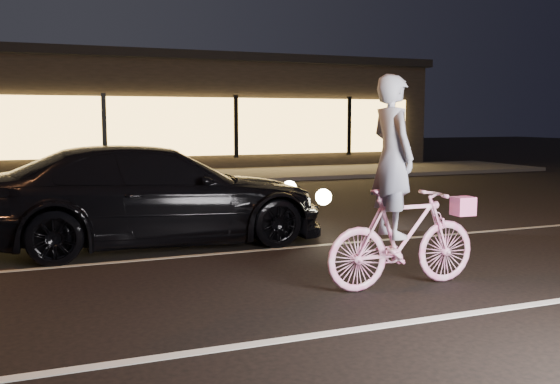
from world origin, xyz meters
name	(u,v)px	position (x,y,z in m)	size (l,w,h in m)	color
ground	(260,291)	(0.00, 0.00, 0.00)	(90.00, 90.00, 0.00)	black
lane_stripe_near	(319,335)	(0.00, -1.50, 0.00)	(60.00, 0.12, 0.01)	silver
lane_stripe_far	(211,254)	(0.00, 2.00, 0.00)	(60.00, 0.10, 0.01)	gray
sidewalk	(113,179)	(0.00, 13.00, 0.06)	(30.00, 4.00, 0.12)	#383533
storefront	(92,111)	(0.00, 18.97, 2.15)	(25.40, 8.42, 4.20)	black
cyclist	(400,214)	(1.50, -0.43, 0.84)	(1.87, 0.64, 2.35)	#EE3596
sedan	(155,195)	(-0.57, 3.00, 0.74)	(5.15, 2.09, 1.49)	black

